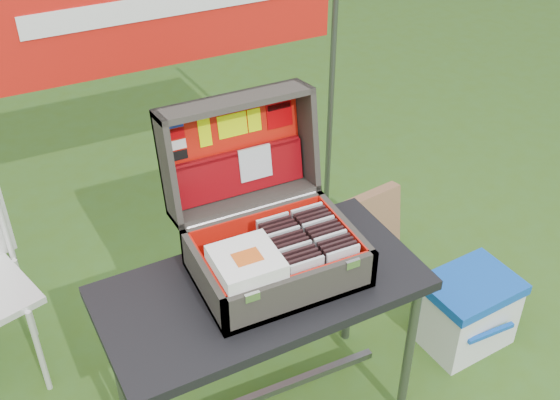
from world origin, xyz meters
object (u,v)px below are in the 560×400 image
cardboard_box (366,232)px  table (263,354)px  cooler (467,311)px  suitcase (269,205)px

cardboard_box → table: bearing=-152.5°
cardboard_box → cooler: bearing=-87.0°
cooler → suitcase: bearing=168.4°
table → cardboard_box: bearing=34.0°
table → cooler: bearing=-3.2°
suitcase → table: bearing=-130.8°
cooler → cardboard_box: size_ratio=0.95×
table → cardboard_box: (0.84, 0.62, -0.15)m
suitcase → cardboard_box: suitcase is taller
suitcase → cardboard_box: size_ratio=1.36×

